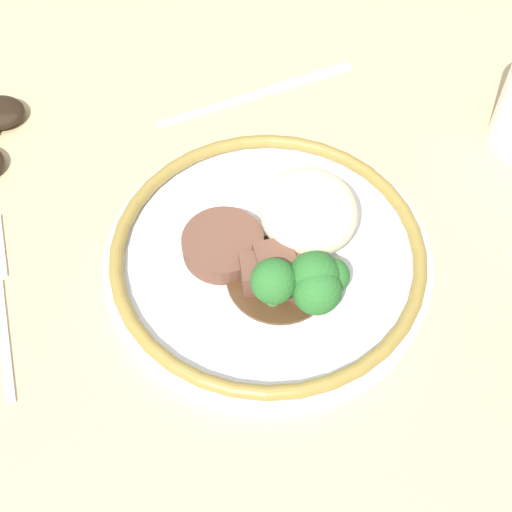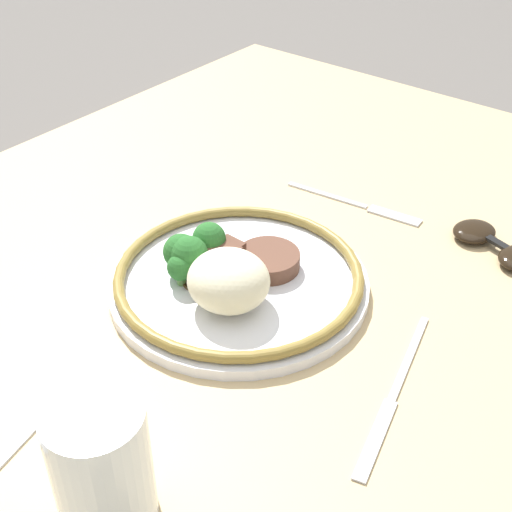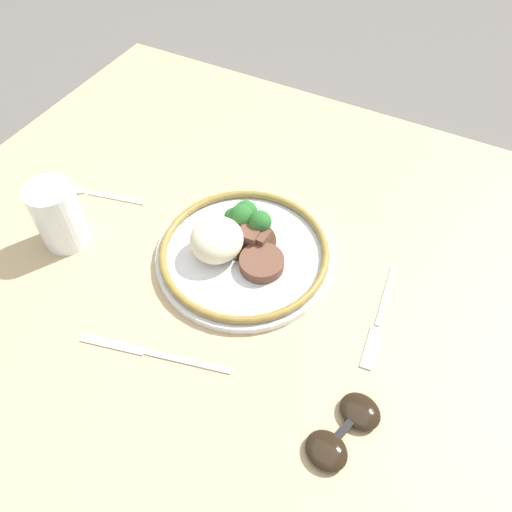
{
  "view_description": "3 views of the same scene",
  "coord_description": "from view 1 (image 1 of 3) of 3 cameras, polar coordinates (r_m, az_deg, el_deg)",
  "views": [
    {
      "loc": [
        -0.04,
        -0.36,
        0.54
      ],
      "look_at": [
        0.02,
        -0.04,
        0.06
      ],
      "focal_mm": 50.0,
      "sensor_mm": 36.0,
      "label": 1
    },
    {
      "loc": [
        0.48,
        0.35,
        0.5
      ],
      "look_at": [
        0.03,
        -0.01,
        0.08
      ],
      "focal_mm": 50.0,
      "sensor_mm": 36.0,
      "label": 2
    },
    {
      "loc": [
        -0.21,
        0.39,
        0.64
      ],
      "look_at": [
        0.0,
        -0.02,
        0.07
      ],
      "focal_mm": 35.0,
      "sensor_mm": 36.0,
      "label": 3
    }
  ],
  "objects": [
    {
      "name": "plate",
      "position": [
        0.59,
        1.6,
        0.32
      ],
      "size": [
        0.27,
        0.27,
        0.07
      ],
      "color": "white",
      "rests_on": "dining_table"
    },
    {
      "name": "dining_table",
      "position": [
        0.63,
        -2.33,
        0.35
      ],
      "size": [
        1.15,
        0.99,
        0.04
      ],
      "color": "tan",
      "rests_on": "ground"
    },
    {
      "name": "knife",
      "position": [
        0.74,
        0.66,
        12.97
      ],
      "size": [
        0.21,
        0.06,
        0.0
      ],
      "rotation": [
        0.0,
        0.0,
        0.24
      ],
      "color": "silver",
      "rests_on": "dining_table"
    },
    {
      "name": "ground_plane",
      "position": [
        0.65,
        -2.27,
        -0.55
      ],
      "size": [
        8.0,
        8.0,
        0.0
      ],
      "primitive_type": "plane",
      "color": "#5B5651"
    }
  ]
}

